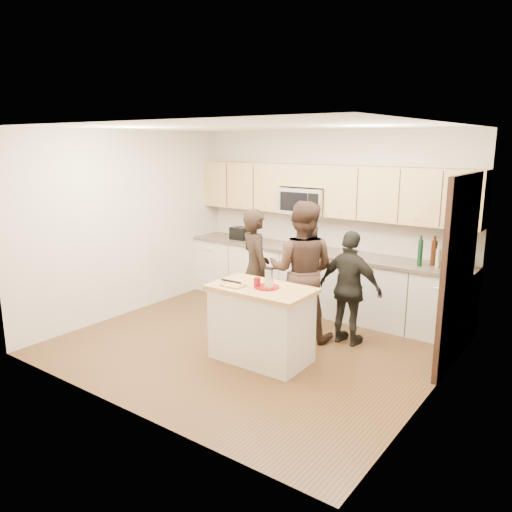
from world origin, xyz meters
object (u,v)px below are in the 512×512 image
Objects in this scene: island at (261,323)px; toaster at (240,233)px; woman_center at (302,271)px; woman_left at (255,269)px; woman_right at (350,288)px.

toaster is (-1.84, 1.97, 0.59)m from island.
woman_left is at bearing -14.66° from woman_center.
woman_center is 1.24× the size of woman_right.
woman_right is (2.45, -0.91, -0.31)m from toaster.
toaster is 0.20× the size of woman_right.
island is 1.26m from woman_right.
woman_right reaches higher than toaster.
woman_right is (0.60, 0.18, -0.17)m from woman_center.
island is at bearing 70.97° from woman_center.
woman_right is at bearing 178.57° from woman_center.
woman_left is at bearing 13.49° from woman_right.
woman_right is (0.61, 1.06, 0.28)m from island.
island is 0.99m from woman_center.
woman_left is 0.71m from woman_center.
toaster is at bearing -48.80° from woman_center.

